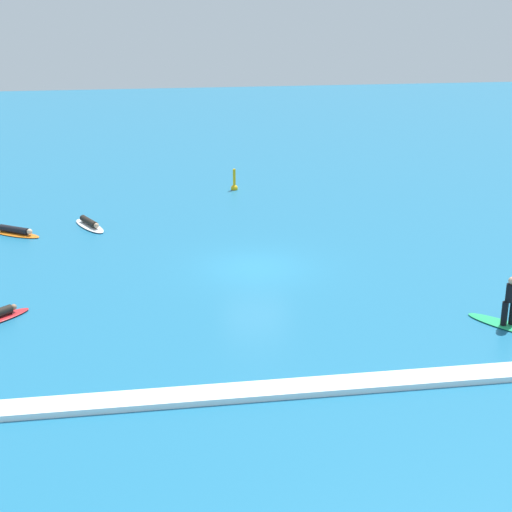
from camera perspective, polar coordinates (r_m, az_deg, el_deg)
name	(u,v)px	position (r m, az deg, el deg)	size (l,w,h in m)	color
ground_plane	(256,268)	(31.50, 0.00, -0.86)	(120.00, 120.00, 0.00)	#1E6B93
surfer_on_green_board	(508,314)	(27.29, 17.99, -4.05)	(2.31, 2.75, 1.77)	#23B266
surfer_on_orange_board	(15,232)	(37.35, -17.20, 1.72)	(2.67, 2.14, 0.39)	orange
surfer_on_white_board	(90,224)	(37.65, -12.08, 2.29)	(1.87, 2.80, 0.41)	white
marker_buoy	(234,185)	(43.70, -1.60, 5.19)	(0.39, 0.39, 1.28)	yellow
wave_crest	(312,387)	(22.27, 4.09, -9.55)	(22.06, 0.90, 0.18)	white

